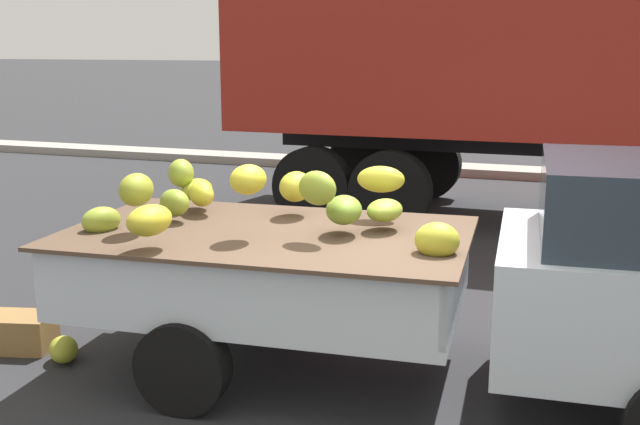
# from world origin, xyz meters

# --- Properties ---
(ground) EXTENTS (220.00, 220.00, 0.00)m
(ground) POSITION_xyz_m (0.00, 0.00, 0.00)
(ground) COLOR #28282B
(curb_strip) EXTENTS (80.00, 0.80, 0.16)m
(curb_strip) POSITION_xyz_m (0.00, 9.69, 0.08)
(curb_strip) COLOR gray
(curb_strip) RESTS_ON ground
(pickup_truck) EXTENTS (5.26, 2.09, 1.70)m
(pickup_truck) POSITION_xyz_m (1.02, 0.30, 0.89)
(pickup_truck) COLOR silver
(pickup_truck) RESTS_ON ground
(fallen_banana_bunch_near_tailgate) EXTENTS (0.36, 0.36, 0.20)m
(fallen_banana_bunch_near_tailgate) POSITION_xyz_m (-2.54, -0.24, 0.10)
(fallen_banana_bunch_near_tailgate) COLOR #A1A82C
(fallen_banana_bunch_near_tailgate) RESTS_ON ground
(produce_crate) EXTENTS (0.59, 0.48, 0.29)m
(produce_crate) POSITION_xyz_m (-3.04, -0.13, 0.14)
(produce_crate) COLOR olive
(produce_crate) RESTS_ON ground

